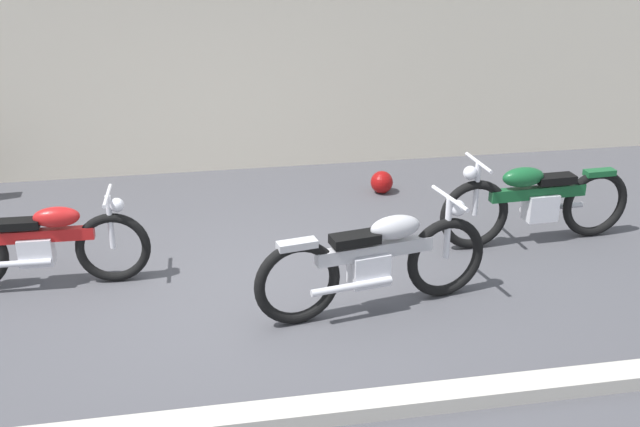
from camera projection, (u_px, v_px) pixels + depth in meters
name	position (u px, v px, depth m)	size (l,w,h in m)	color
ground_plane	(248.00, 293.00, 7.20)	(40.00, 40.00, 0.00)	#47474C
building_wall	(217.00, 46.00, 9.97)	(18.00, 0.30, 3.34)	beige
curb_strip	(273.00, 416.00, 5.38)	(18.00, 0.24, 0.12)	#B7B2A8
helmet	(382.00, 182.00, 9.60)	(0.29, 0.29, 0.29)	maroon
motorcycle_red	(43.00, 244.00, 7.17)	(2.03, 0.57, 0.91)	black
motorcycle_green	(535.00, 201.00, 8.10)	(2.18, 0.61, 0.98)	black
motorcycle_silver	(376.00, 260.00, 6.74)	(2.21, 0.71, 1.00)	black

